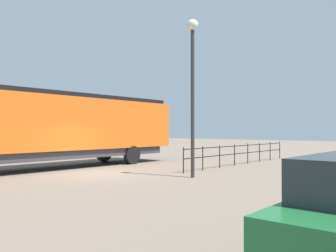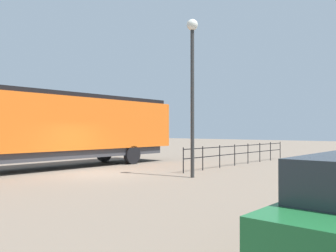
# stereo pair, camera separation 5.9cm
# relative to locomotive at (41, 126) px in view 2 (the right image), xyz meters

# --- Properties ---
(ground_plane) EXTENTS (120.00, 120.00, 0.00)m
(ground_plane) POSITION_rel_locomotive_xyz_m (3.56, 0.95, -2.26)
(ground_plane) COLOR #756656
(locomotive) EXTENTS (2.96, 17.80, 4.01)m
(locomotive) POSITION_rel_locomotive_xyz_m (0.00, 0.00, 0.00)
(locomotive) COLOR orange
(locomotive) RESTS_ON ground_plane
(lamp_post) EXTENTS (0.49, 0.49, 6.81)m
(lamp_post) POSITION_rel_locomotive_xyz_m (7.68, 2.74, 2.33)
(lamp_post) COLOR #2D2D2D
(lamp_post) RESTS_ON ground_plane
(platform_fence) EXTENTS (0.05, 11.06, 1.22)m
(platform_fence) POSITION_rel_locomotive_xyz_m (6.46, 9.14, -1.48)
(platform_fence) COLOR black
(platform_fence) RESTS_ON ground_plane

